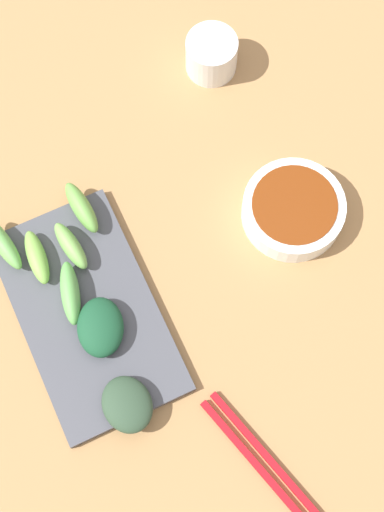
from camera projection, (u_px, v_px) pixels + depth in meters
name	position (u px, v px, depth m)	size (l,w,h in m)	color
tabletop	(170.00, 265.00, 0.98)	(2.10, 2.10, 0.02)	#A47B4C
sauce_bowl	(293.00, 209.00, 0.97)	(0.13, 0.13, 0.04)	white
serving_plate	(88.00, 313.00, 0.95)	(0.16, 0.28, 0.01)	#474951
broccoli_stalk_0	(37.00, 257.00, 0.95)	(0.02, 0.07, 0.02)	#79B54A
broccoli_stalk_1	(70.00, 293.00, 0.93)	(0.02, 0.08, 0.03)	#5DA650
broccoli_stalk_2	(71.00, 246.00, 0.95)	(0.02, 0.07, 0.03)	#75B252
broccoli_leafy_3	(127.00, 404.00, 0.89)	(0.06, 0.07, 0.03)	#2E4732
broccoli_stalk_4	(3.00, 243.00, 0.95)	(0.02, 0.08, 0.03)	#67AF53
broccoli_leafy_5	(100.00, 327.00, 0.92)	(0.06, 0.07, 0.03)	#184A2D
broccoli_stalk_6	(82.00, 208.00, 0.97)	(0.02, 0.08, 0.03)	#68A647
chopsticks	(274.00, 475.00, 0.89)	(0.08, 0.23, 0.01)	red
tea_cup	(211.00, 55.00, 1.03)	(0.07, 0.07, 0.06)	silver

